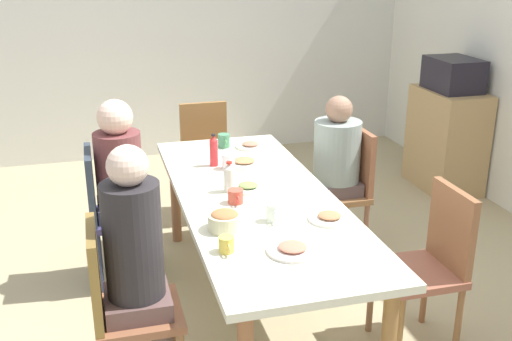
% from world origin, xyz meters
% --- Properties ---
extents(ground_plane, '(7.49, 7.49, 0.00)m').
position_xyz_m(ground_plane, '(0.00, 0.00, 0.00)').
color(ground_plane, tan).
extents(wall_left, '(0.12, 5.07, 2.60)m').
position_xyz_m(wall_left, '(-3.18, 0.00, 1.30)').
color(wall_left, silver).
rests_on(wall_left, ground_plane).
extents(dining_table, '(2.28, 0.86, 0.74)m').
position_xyz_m(dining_table, '(0.00, 0.00, 0.66)').
color(dining_table, beige).
rests_on(dining_table, ground_plane).
extents(chair_0, '(0.40, 0.40, 0.90)m').
position_xyz_m(chair_0, '(-0.57, 0.81, 0.51)').
color(chair_0, olive).
rests_on(chair_0, ground_plane).
extents(person_0, '(0.32, 0.32, 1.14)m').
position_xyz_m(person_0, '(-0.57, 0.72, 0.69)').
color(person_0, brown).
rests_on(person_0, ground_plane).
extents(chair_1, '(0.40, 0.40, 0.90)m').
position_xyz_m(chair_1, '(0.57, 0.81, 0.51)').
color(chair_1, '#955641').
rests_on(chair_1, ground_plane).
extents(chair_2, '(0.40, 0.40, 0.90)m').
position_xyz_m(chair_2, '(-0.57, -0.81, 0.51)').
color(chair_2, '#363156').
rests_on(chair_2, ground_plane).
extents(person_2, '(0.30, 0.30, 1.21)m').
position_xyz_m(person_2, '(-0.57, -0.72, 0.73)').
color(person_2, '#2D3150').
rests_on(person_2, ground_plane).
extents(chair_3, '(0.40, 0.40, 0.90)m').
position_xyz_m(chair_3, '(-1.52, 0.00, 0.51)').
color(chair_3, '#8C5C3D').
rests_on(chair_3, ground_plane).
extents(chair_4, '(0.40, 0.40, 0.90)m').
position_xyz_m(chair_4, '(0.57, -0.81, 0.51)').
color(chair_4, brown).
rests_on(chair_4, ground_plane).
extents(person_4, '(0.30, 0.30, 1.27)m').
position_xyz_m(person_4, '(0.57, -0.72, 0.74)').
color(person_4, brown).
rests_on(person_4, ground_plane).
extents(plate_0, '(0.25, 0.25, 0.04)m').
position_xyz_m(plate_0, '(-0.53, 0.07, 0.75)').
color(plate_0, silver).
rests_on(plate_0, dining_table).
extents(plate_1, '(0.24, 0.24, 0.04)m').
position_xyz_m(plate_1, '(0.71, -0.02, 0.75)').
color(plate_1, silver).
rests_on(plate_1, dining_table).
extents(plate_2, '(0.21, 0.21, 0.04)m').
position_xyz_m(plate_2, '(-0.87, 0.20, 0.75)').
color(plate_2, white).
rests_on(plate_2, dining_table).
extents(plate_3, '(0.22, 0.22, 0.04)m').
position_xyz_m(plate_3, '(0.43, 0.28, 0.75)').
color(plate_3, white).
rests_on(plate_3, dining_table).
extents(plate_4, '(0.20, 0.20, 0.04)m').
position_xyz_m(plate_4, '(-0.10, -0.02, 0.75)').
color(plate_4, white).
rests_on(plate_4, dining_table).
extents(bowl_0, '(0.17, 0.17, 0.10)m').
position_xyz_m(bowl_0, '(0.39, -0.27, 0.79)').
color(bowl_0, beige).
rests_on(bowl_0, dining_table).
extents(cup_0, '(0.11, 0.07, 0.10)m').
position_xyz_m(cup_0, '(0.36, -0.01, 0.79)').
color(cup_0, white).
rests_on(cup_0, dining_table).
extents(cup_1, '(0.12, 0.08, 0.10)m').
position_xyz_m(cup_1, '(-0.93, 0.02, 0.79)').
color(cup_1, '#498961').
rests_on(cup_1, dining_table).
extents(cup_2, '(0.12, 0.08, 0.10)m').
position_xyz_m(cup_2, '(-0.48, -0.05, 0.79)').
color(cup_2, white).
rests_on(cup_2, dining_table).
extents(cup_3, '(0.12, 0.08, 0.08)m').
position_xyz_m(cup_3, '(0.08, -0.14, 0.78)').
color(cup_3, '#CF503E').
rests_on(cup_3, dining_table).
extents(cup_4, '(0.11, 0.07, 0.08)m').
position_xyz_m(cup_4, '(0.63, -0.31, 0.78)').
color(cup_4, '#E8CB50').
rests_on(cup_4, dining_table).
extents(bottle_0, '(0.05, 0.05, 0.21)m').
position_xyz_m(bottle_0, '(-0.56, -0.13, 0.84)').
color(bottle_0, red).
rests_on(bottle_0, dining_table).
extents(bottle_1, '(0.06, 0.06, 0.18)m').
position_xyz_m(bottle_1, '(-0.10, -0.13, 0.82)').
color(bottle_1, silver).
rests_on(bottle_1, dining_table).
extents(side_cabinet, '(0.70, 0.44, 0.90)m').
position_xyz_m(side_cabinet, '(-1.50, 2.17, 0.45)').
color(side_cabinet, tan).
rests_on(side_cabinet, ground_plane).
extents(microwave, '(0.48, 0.36, 0.28)m').
position_xyz_m(microwave, '(-1.50, 2.17, 1.04)').
color(microwave, black).
rests_on(microwave, side_cabinet).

